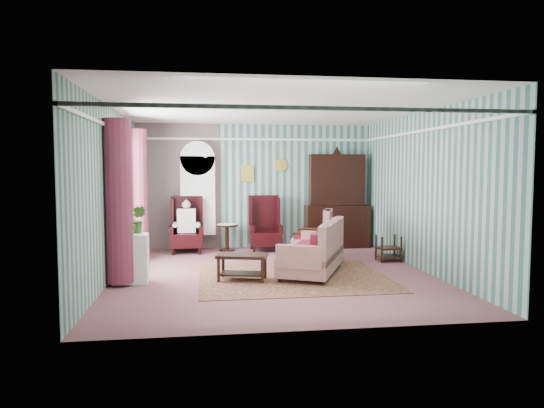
{
  "coord_description": "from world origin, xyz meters",
  "views": [
    {
      "loc": [
        -1.19,
        -8.36,
        1.87
      ],
      "look_at": [
        0.05,
        0.6,
        1.2
      ],
      "focal_mm": 32.0,
      "sensor_mm": 36.0,
      "label": 1
    }
  ],
  "objects": [
    {
      "name": "wingback_right",
      "position": [
        0.15,
        2.45,
        0.62
      ],
      "size": [
        0.76,
        0.8,
        1.25
      ],
      "primitive_type": "cube",
      "color": "black",
      "rests_on": "floor"
    },
    {
      "name": "potted_plant_a",
      "position": [
        -2.5,
        -0.43,
        1.0
      ],
      "size": [
        0.42,
        0.38,
        0.4
      ],
      "primitive_type": "imported",
      "rotation": [
        0.0,
        0.0,
        0.23
      ],
      "color": "#1F581B",
      "rests_on": "plant_stand"
    },
    {
      "name": "coffee_table",
      "position": [
        -0.59,
        -0.39,
        0.22
      ],
      "size": [
        0.91,
        0.64,
        0.44
      ],
      "primitive_type": "cube",
      "rotation": [
        0.0,
        0.0,
        -0.25
      ],
      "color": "black",
      "rests_on": "floor"
    },
    {
      "name": "floral_armchair",
      "position": [
        0.97,
        1.25,
        0.48
      ],
      "size": [
        1.12,
        1.1,
        0.96
      ],
      "primitive_type": "cube",
      "rotation": [
        0.0,
        0.0,
        1.24
      ],
      "color": "#B9AB8F",
      "rests_on": "floor"
    },
    {
      "name": "rug",
      "position": [
        0.3,
        -0.3,
        0.01
      ],
      "size": [
        3.2,
        2.6,
        0.01
      ],
      "primitive_type": "cube",
      "color": "#44161D",
      "rests_on": "floor"
    },
    {
      "name": "nest_table",
      "position": [
        2.47,
        0.9,
        0.27
      ],
      "size": [
        0.45,
        0.38,
        0.54
      ],
      "primitive_type": "cube",
      "color": "black",
      "rests_on": "floor"
    },
    {
      "name": "bookcase",
      "position": [
        -1.35,
        2.84,
        1.12
      ],
      "size": [
        0.8,
        0.28,
        2.24
      ],
      "primitive_type": "cube",
      "color": "silver",
      "rests_on": "floor"
    },
    {
      "name": "round_side_table",
      "position": [
        -0.7,
        2.6,
        0.3
      ],
      "size": [
        0.5,
        0.5,
        0.6
      ],
      "primitive_type": "cylinder",
      "color": "black",
      "rests_on": "floor"
    },
    {
      "name": "dresser_hutch",
      "position": [
        1.9,
        2.72,
        1.18
      ],
      "size": [
        1.5,
        0.56,
        2.36
      ],
      "primitive_type": "cube",
      "color": "black",
      "rests_on": "floor"
    },
    {
      "name": "seated_woman",
      "position": [
        -1.6,
        2.45,
        0.59
      ],
      "size": [
        0.44,
        0.4,
        1.18
      ],
      "primitive_type": null,
      "color": "silver",
      "rests_on": "floor"
    },
    {
      "name": "room_shell",
      "position": [
        -0.62,
        0.18,
        2.01
      ],
      "size": [
        5.53,
        6.02,
        2.91
      ],
      "color": "#3B6B64",
      "rests_on": "ground"
    },
    {
      "name": "sofa",
      "position": [
        0.69,
        -0.01,
        0.52
      ],
      "size": [
        1.76,
        2.18,
        1.04
      ],
      "primitive_type": "cube",
      "rotation": [
        0.0,
        0.0,
        1.14
      ],
      "color": "#B6A38D",
      "rests_on": "floor"
    },
    {
      "name": "potted_plant_b",
      "position": [
        -2.29,
        -0.16,
        1.03
      ],
      "size": [
        0.29,
        0.26,
        0.46
      ],
      "primitive_type": "imported",
      "rotation": [
        0.0,
        0.0,
        -0.25
      ],
      "color": "#174C18",
      "rests_on": "plant_stand"
    },
    {
      "name": "floor",
      "position": [
        0.0,
        0.0,
        0.0
      ],
      "size": [
        6.0,
        6.0,
        0.0
      ],
      "primitive_type": "plane",
      "color": "brown",
      "rests_on": "ground"
    },
    {
      "name": "potted_plant_c",
      "position": [
        -2.42,
        -0.29,
        0.99
      ],
      "size": [
        0.27,
        0.27,
        0.38
      ],
      "primitive_type": "imported",
      "rotation": [
        0.0,
        0.0,
        -0.39
      ],
      "color": "#1F541A",
      "rests_on": "plant_stand"
    },
    {
      "name": "plant_stand",
      "position": [
        -2.4,
        -0.3,
        0.4
      ],
      "size": [
        0.55,
        0.35,
        0.8
      ],
      "primitive_type": "cube",
      "color": "silver",
      "rests_on": "floor"
    },
    {
      "name": "wingback_left",
      "position": [
        -1.6,
        2.45,
        0.62
      ],
      "size": [
        0.76,
        0.8,
        1.25
      ],
      "primitive_type": "cube",
      "color": "black",
      "rests_on": "floor"
    }
  ]
}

